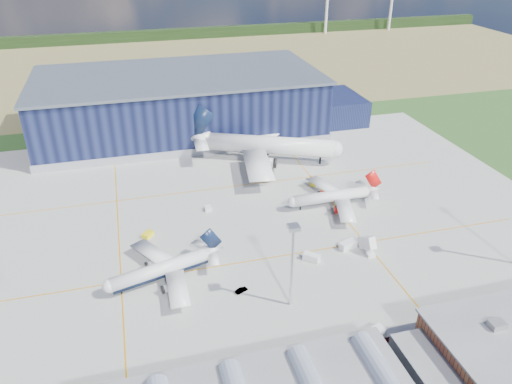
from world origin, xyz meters
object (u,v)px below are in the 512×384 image
airliner_red (331,191)px  gse_van_b (312,257)px  gse_tug_b (148,235)px  car_a (393,340)px  airstair (367,246)px  gse_cart_a (208,209)px  gse_tug_c (313,183)px  car_b (241,290)px  light_mast_center (292,253)px  gse_cart_b (250,152)px  gse_van_a (348,245)px  gse_van_c (374,335)px  airliner_navy (160,263)px  hangar (186,105)px  airliner_widebody (270,136)px

airliner_red → gse_van_b: (-17.03, -27.05, -4.48)m
gse_tug_b → car_a: 76.26m
gse_van_b → airstair: 16.89m
gse_cart_a → gse_tug_c: (39.74, 7.91, 0.04)m
car_a → car_b: car_a is taller
light_mast_center → gse_van_b: size_ratio=4.99×
gse_van_b → gse_cart_b: gse_van_b is taller
gse_van_a → gse_van_b: (-12.28, -2.87, -0.08)m
gse_cart_b → gse_tug_b: bearing=168.3°
gse_van_c → gse_van_b: bearing=-14.4°
light_mast_center → gse_cart_b: 94.23m
airliner_red → car_b: bearing=41.6°
gse_tug_b → car_a: gse_tug_b is taller
airliner_navy → gse_cart_b: (43.72, 74.00, -4.91)m
hangar → gse_cart_a: bearing=-93.1°
gse_van_a → car_a: bearing=152.9°
car_b → airstair: bearing=-102.7°
hangar → light_mast_center: 125.07m
car_a → light_mast_center: bearing=67.9°
airliner_widebody → car_b: bearing=-87.1°
airliner_widebody → gse_tug_c: bearing=-44.5°
hangar → car_a: (25.24, -142.80, -11.00)m
airliner_navy → gse_tug_b: airliner_navy is taller
gse_tug_b → gse_van_c: 72.46m
gse_van_a → gse_tug_c: (4.67, 40.01, -0.45)m
light_mast_center → airliner_red: 52.46m
airliner_navy → hangar: bearing=-117.3°
gse_tug_c → gse_van_c: (-13.99, -74.69, 0.59)m
airliner_navy → gse_cart_a: size_ratio=11.39×
gse_van_b → car_b: 23.43m
gse_van_c → airstair: (13.90, 31.94, 0.51)m
airliner_red → hangar: bearing=-66.7°
car_a → gse_tug_b: bearing=63.3°
gse_cart_a → gse_van_b: size_ratio=0.65×
hangar → gse_van_c: bearing=-81.2°
gse_tug_b → airstair: (59.91, -24.03, 1.05)m
gse_cart_a → gse_van_b: 41.74m
gse_tug_c → gse_van_c: bearing=-80.5°
gse_cart_b → gse_van_c: size_ratio=0.54×
gse_cart_a → airstair: bearing=-39.3°
gse_cart_a → airstair: 52.79m
hangar → car_b: bearing=-91.6°
airliner_red → airstair: size_ratio=6.09×
airliner_red → gse_tug_c: bearing=-90.0°
light_mast_center → airliner_widebody: (19.37, 82.72, -5.09)m
airliner_red → car_b: 52.69m
gse_van_c → car_a: bearing=-139.2°
gse_tug_c → airstair: size_ratio=0.56×
light_mast_center → gse_van_a: light_mast_center is taller
hangar → gse_cart_a: 74.95m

